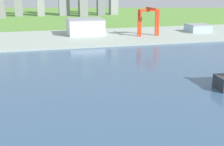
# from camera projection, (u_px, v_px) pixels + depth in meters

# --- Properties ---
(ground_plane) EXTENTS (2400.00, 2400.00, 0.00)m
(ground_plane) POSITION_uv_depth(u_px,v_px,m) (86.00, 79.00, 237.12)
(ground_plane) COLOR #598D39
(water_bay) EXTENTS (840.00, 360.00, 0.15)m
(water_bay) POSITION_uv_depth(u_px,v_px,m) (105.00, 108.00, 181.28)
(water_bay) COLOR #385675
(water_bay) RESTS_ON ground
(industrial_pier) EXTENTS (840.00, 140.00, 2.50)m
(industrial_pier) POSITION_uv_depth(u_px,v_px,m) (60.00, 38.00, 413.54)
(industrial_pier) COLOR #99A69A
(industrial_pier) RESTS_ON ground
(port_crane_red) EXTENTS (27.72, 35.68, 38.33)m
(port_crane_red) POSITION_uv_depth(u_px,v_px,m) (149.00, 15.00, 418.60)
(port_crane_red) COLOR red
(port_crane_red) RESTS_ON industrial_pier
(warehouse_main) EXTENTS (49.10, 41.21, 21.90)m
(warehouse_main) POSITION_uv_depth(u_px,v_px,m) (85.00, 27.00, 434.90)
(warehouse_main) COLOR silver
(warehouse_main) RESTS_ON industrial_pier
(warehouse_annex) EXTENTS (31.45, 29.22, 11.23)m
(warehouse_annex) POSITION_uv_depth(u_px,v_px,m) (198.00, 28.00, 461.57)
(warehouse_annex) COLOR #99BCD1
(warehouse_annex) RESTS_ON industrial_pier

